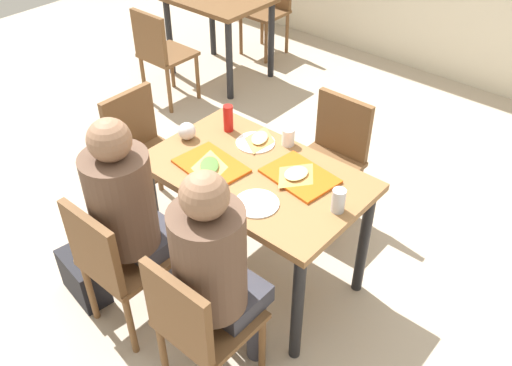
{
  "coord_description": "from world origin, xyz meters",
  "views": [
    {
      "loc": [
        1.49,
        -1.73,
        2.48
      ],
      "look_at": [
        0.0,
        0.0,
        0.7
      ],
      "focal_mm": 38.33,
      "sensor_mm": 36.0,
      "label": 1
    }
  ],
  "objects": [
    {
      "name": "paper_plate_center",
      "position": [
        -0.18,
        0.2,
        0.78
      ],
      "size": [
        0.22,
        0.22,
        0.01
      ],
      "primitive_type": "cylinder",
      "color": "white",
      "rests_on": "main_table"
    },
    {
      "name": "chair_near_right",
      "position": [
        0.29,
        -0.74,
        0.5
      ],
      "size": [
        0.4,
        0.4,
        0.85
      ],
      "color": "brown",
      "rests_on": "ground_plane"
    },
    {
      "name": "ground_plane",
      "position": [
        0.0,
        0.0,
        -0.01
      ],
      "size": [
        10.0,
        10.0,
        0.02
      ],
      "primitive_type": "cube",
      "color": "#B7A893"
    },
    {
      "name": "pizza_slice_b",
      "position": [
        0.19,
        0.09,
        0.8
      ],
      "size": [
        0.16,
        0.2,
        0.02
      ],
      "color": "#C68C47",
      "rests_on": "tray_red_far"
    },
    {
      "name": "chair_left_end",
      "position": [
        -0.97,
        0.0,
        0.5
      ],
      "size": [
        0.4,
        0.4,
        0.85
      ],
      "color": "brown",
      "rests_on": "ground_plane"
    },
    {
      "name": "background_chair_near",
      "position": [
        -1.98,
        1.04,
        0.5
      ],
      "size": [
        0.4,
        0.4,
        0.85
      ],
      "color": "brown",
      "rests_on": "ground_plane"
    },
    {
      "name": "person_in_brown_jacket",
      "position": [
        0.29,
        -0.6,
        0.75
      ],
      "size": [
        0.32,
        0.42,
        1.26
      ],
      "color": "#383842",
      "rests_on": "ground_plane"
    },
    {
      "name": "main_table",
      "position": [
        0.0,
        0.0,
        0.66
      ],
      "size": [
        1.17,
        0.72,
        0.77
      ],
      "color": "olive",
      "rests_on": "ground_plane"
    },
    {
      "name": "condiment_bottle",
      "position": [
        -0.38,
        0.2,
        0.85
      ],
      "size": [
        0.06,
        0.06,
        0.16
      ],
      "primitive_type": "cylinder",
      "color": "red",
      "rests_on": "main_table"
    },
    {
      "name": "chair_near_left",
      "position": [
        -0.29,
        -0.74,
        0.5
      ],
      "size": [
        0.4,
        0.4,
        0.85
      ],
      "color": "brown",
      "rests_on": "ground_plane"
    },
    {
      "name": "person_in_red",
      "position": [
        -0.29,
        -0.6,
        0.75
      ],
      "size": [
        0.32,
        0.42,
        1.26
      ],
      "color": "#383842",
      "rests_on": "ground_plane"
    },
    {
      "name": "plastic_cup_a",
      "position": [
        -0.03,
        0.31,
        0.82
      ],
      "size": [
        0.07,
        0.07,
        0.1
      ],
      "primitive_type": "cylinder",
      "color": "white",
      "rests_on": "main_table"
    },
    {
      "name": "background_table",
      "position": [
        -1.98,
        1.78,
        0.64
      ],
      "size": [
        0.9,
        0.7,
        0.77
      ],
      "color": "brown",
      "rests_on": "ground_plane"
    },
    {
      "name": "pizza_slice_a",
      "position": [
        -0.19,
        -0.15,
        0.8
      ],
      "size": [
        0.26,
        0.26,
        0.02
      ],
      "color": "tan",
      "rests_on": "tray_red_near"
    },
    {
      "name": "plastic_cup_b",
      "position": [
        0.03,
        -0.31,
        0.82
      ],
      "size": [
        0.07,
        0.07,
        0.1
      ],
      "primitive_type": "cylinder",
      "color": "white",
      "rests_on": "main_table"
    },
    {
      "name": "foil_bundle",
      "position": [
        -0.5,
        -0.02,
        0.82
      ],
      "size": [
        0.1,
        0.1,
        0.1
      ],
      "primitive_type": "sphere",
      "color": "silver",
      "rests_on": "main_table"
    },
    {
      "name": "background_chair_far",
      "position": [
        -1.98,
        2.51,
        0.5
      ],
      "size": [
        0.4,
        0.4,
        0.85
      ],
      "color": "brown",
      "rests_on": "ground_plane"
    },
    {
      "name": "tray_red_near",
      "position": [
        -0.2,
        -0.13,
        0.78
      ],
      "size": [
        0.39,
        0.3,
        0.02
      ],
      "primitive_type": "cube",
      "rotation": [
        0.0,
        0.0,
        -0.12
      ],
      "color": "#D85914",
      "rests_on": "main_table"
    },
    {
      "name": "handbag",
      "position": [
        -0.64,
        -0.76,
        0.14
      ],
      "size": [
        0.34,
        0.2,
        0.28
      ],
      "primitive_type": "cube",
      "rotation": [
        0.0,
        0.0,
        -0.14
      ],
      "color": "black",
      "rests_on": "ground_plane"
    },
    {
      "name": "chair_far_side",
      "position": [
        0.0,
        0.74,
        0.5
      ],
      "size": [
        0.4,
        0.4,
        0.85
      ],
      "color": "brown",
      "rests_on": "ground_plane"
    },
    {
      "name": "pizza_slice_c",
      "position": [
        -0.17,
        0.23,
        0.79
      ],
      "size": [
        0.21,
        0.24,
        0.02
      ],
      "color": "#C68C47",
      "rests_on": "paper_plate_center"
    },
    {
      "name": "tray_red_far",
      "position": [
        0.2,
        0.11,
        0.78
      ],
      "size": [
        0.39,
        0.31,
        0.02
      ],
      "primitive_type": "cube",
      "rotation": [
        0.0,
        0.0,
        -0.14
      ],
      "color": "#D85914",
      "rests_on": "main_table"
    },
    {
      "name": "paper_plate_near_edge",
      "position": [
        0.18,
        -0.2,
        0.78
      ],
      "size": [
        0.22,
        0.22,
        0.01
      ],
      "primitive_type": "cylinder",
      "color": "white",
      "rests_on": "main_table"
    },
    {
      "name": "soda_can",
      "position": [
        0.5,
        0.02,
        0.83
      ],
      "size": [
        0.07,
        0.07,
        0.12
      ],
      "primitive_type": "cylinder",
      "color": "#B7BCC6",
      "rests_on": "main_table"
    }
  ]
}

